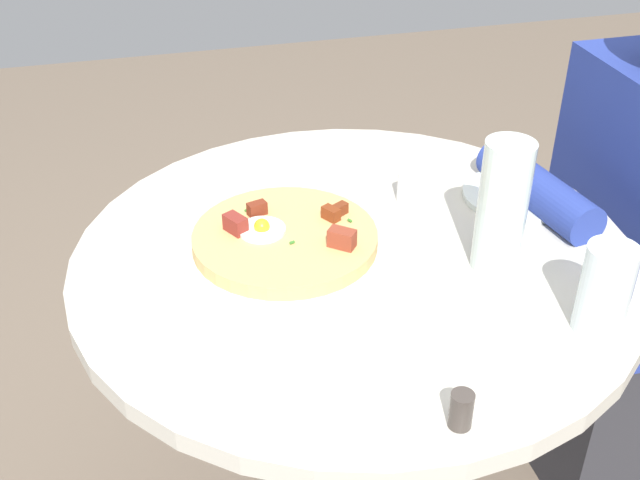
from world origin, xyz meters
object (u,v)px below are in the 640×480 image
at_px(person_seated, 633,279).
at_px(water_bottle, 502,207).
at_px(salt_shaker, 405,187).
at_px(breakfast_pizza, 285,238).
at_px(fork, 299,377).
at_px(pepper_shaker, 461,410).
at_px(pizza_plate, 285,248).
at_px(bread_plate, 516,195).
at_px(knife, 307,358).
at_px(dining_table, 352,338).
at_px(water_glass, 605,289).

distance_m(person_seated, water_bottle, 0.56).
bearing_deg(salt_shaker, breakfast_pizza, -66.57).
relative_size(fork, pepper_shaker, 3.74).
height_order(person_seated, pizza_plate, person_seated).
bearing_deg(bread_plate, pizza_plate, -81.60).
height_order(knife, salt_shaker, salt_shaker).
bearing_deg(fork, salt_shaker, 84.39).
bearing_deg(fork, water_bottle, 56.50).
relative_size(dining_table, knife, 4.82).
bearing_deg(salt_shaker, person_seated, 86.86).
relative_size(knife, water_bottle, 0.89).
bearing_deg(salt_shaker, knife, -36.07).
relative_size(bread_plate, salt_shaker, 3.33).
bearing_deg(person_seated, breakfast_pizza, -84.12).
xyz_separation_m(salt_shaker, pepper_shaker, (0.50, -0.11, -0.00)).
height_order(breakfast_pizza, water_glass, water_glass).
bearing_deg(dining_table, breakfast_pizza, -103.09).
distance_m(bread_plate, fork, 0.57).
bearing_deg(dining_table, pizza_plate, -102.91).
xyz_separation_m(dining_table, breakfast_pizza, (-0.02, -0.10, 0.20)).
bearing_deg(fork, water_glass, 29.95).
distance_m(breakfast_pizza, water_glass, 0.46).
relative_size(bread_plate, water_bottle, 0.89).
xyz_separation_m(dining_table, bread_plate, (-0.09, 0.31, 0.18)).
bearing_deg(water_bottle, knife, -66.74).
bearing_deg(knife, fork, -90.00).
xyz_separation_m(person_seated, breakfast_pizza, (0.07, -0.71, 0.26)).
distance_m(fork, water_bottle, 0.39).
bearing_deg(water_glass, dining_table, -134.80).
bearing_deg(pizza_plate, person_seated, 95.91).
height_order(dining_table, pizza_plate, pizza_plate).
bearing_deg(pepper_shaker, pizza_plate, -163.66).
relative_size(breakfast_pizza, water_bottle, 1.39).
height_order(water_bottle, salt_shaker, water_bottle).
relative_size(dining_table, water_glass, 6.78).
height_order(person_seated, salt_shaker, person_seated).
bearing_deg(bread_plate, water_bottle, -34.66).
height_order(water_glass, salt_shaker, water_glass).
relative_size(person_seated, pepper_shaker, 23.61).
bearing_deg(water_bottle, bread_plate, 145.34).
height_order(person_seated, breakfast_pizza, person_seated).
xyz_separation_m(water_glass, water_bottle, (-0.17, -0.07, 0.04)).
height_order(person_seated, pepper_shaker, person_seated).
bearing_deg(pizza_plate, breakfast_pizza, -165.02).
relative_size(knife, pepper_shaker, 3.74).
height_order(pizza_plate, pepper_shaker, pepper_shaker).
relative_size(bread_plate, fork, 1.00).
bearing_deg(pizza_plate, fork, -9.00).
bearing_deg(person_seated, pepper_shaker, -51.23).
distance_m(person_seated, pepper_shaker, 0.80).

